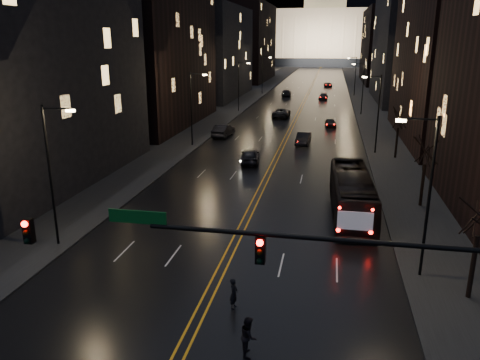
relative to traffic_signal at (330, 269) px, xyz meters
The scene contains 33 objects.
road 130.24m from the traffic_signal, 92.60° to the left, with size 20.00×320.00×0.02m, color black.
sidewalk_left 131.62m from the traffic_signal, 98.71° to the left, with size 8.00×320.00×0.16m, color black.
sidewalk_right 130.35m from the traffic_signal, 86.44° to the left, with size 8.00×320.00×0.16m, color black.
center_line 130.24m from the traffic_signal, 92.60° to the left, with size 0.62×320.00×0.01m, color orange.
building_left_near 35.26m from the traffic_signal, 140.72° to the left, with size 12.00×28.00×22.00m, color black.
building_left_mid 60.99m from the traffic_signal, 116.48° to the left, with size 12.00×30.00×28.00m, color black.
building_left_far 95.98m from the traffic_signal, 106.30° to the left, with size 12.00×34.00×20.00m, color black.
building_left_dist 142.73m from the traffic_signal, 100.88° to the left, with size 12.00×40.00×24.00m, color black.
building_right_mid 93.57m from the traffic_signal, 80.68° to the left, with size 12.00×34.00×26.00m, color black.
building_right_dist 140.94m from the traffic_signal, 83.85° to the left, with size 12.00×40.00×22.00m, color black.
capitol 250.36m from the traffic_signal, 91.35° to the left, with size 90.00×50.00×58.50m.
traffic_signal is the anchor object (origin of this frame).
streetlamp_right_near 11.14m from the traffic_signal, 63.88° to the left, with size 2.13×0.25×9.00m.
streetlamp_left_near 19.48m from the traffic_signal, 149.10° to the left, with size 2.13×0.25×9.00m.
streetlamp_right_mid 40.30m from the traffic_signal, 83.01° to the left, with size 2.13×0.25×9.00m.
streetlamp_left_mid 43.36m from the traffic_signal, 112.68° to the left, with size 2.13×0.25×9.00m.
streetlamp_right_far 70.18m from the traffic_signal, 85.99° to the left, with size 2.13×0.25×9.00m.
streetlamp_left_far 71.97m from the traffic_signal, 103.43° to the left, with size 2.13×0.25×9.00m.
streetlamp_right_dist 100.12m from the traffic_signal, 87.19° to the left, with size 2.13×0.25×9.00m.
streetlamp_left_dist 101.39m from the traffic_signal, 99.49° to the left, with size 2.13×0.25×9.00m.
tree_right_mid 23.13m from the traffic_signal, 72.13° to the left, with size 2.40×2.40×6.65m.
tree_right_far 38.67m from the traffic_signal, 79.43° to the left, with size 2.40×2.40×6.65m.
bus 19.70m from the traffic_signal, 85.17° to the left, with size 2.74×11.71×3.26m, color black.
oncoming_car_a 34.47m from the traffic_signal, 104.30° to the left, with size 1.91×4.75×1.62m, color black.
oncoming_car_b 48.81m from the traffic_signal, 107.24° to the left, with size 1.82×5.23×1.72m, color black.
oncoming_car_c 65.45m from the traffic_signal, 97.40° to the left, with size 2.63×5.69×1.58m, color black.
oncoming_car_d 97.28m from the traffic_signal, 96.27° to the left, with size 2.15×5.28×1.53m, color black.
receding_car_a 43.93m from the traffic_signal, 94.47° to the left, with size 1.60×4.59×1.51m, color black.
receding_car_b 57.06m from the traffic_signal, 90.11° to the left, with size 1.51×3.74×1.28m, color black.
receding_car_c 91.74m from the traffic_signal, 91.21° to the left, with size 1.83×4.51×1.31m, color black.
receding_car_d 121.78m from the traffic_signal, 90.59° to the left, with size 2.03×4.41×1.23m, color black.
pedestrian_a 7.94m from the traffic_signal, 131.36° to the left, with size 0.58×0.38×1.58m, color black.
pedestrian_b 5.50m from the traffic_signal, 151.56° to the left, with size 0.85×0.47×1.75m, color black.
Camera 1 is at (5.62, -14.78, 12.61)m, focal length 35.00 mm.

